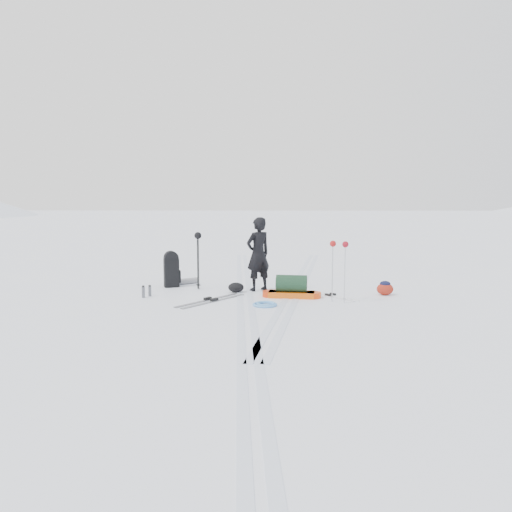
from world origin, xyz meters
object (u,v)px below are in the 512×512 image
(skier, at_px, (258,254))
(pulk_sled, at_px, (292,289))
(ski_poles_black, at_px, (198,243))
(expedition_rucksack, at_px, (174,270))

(skier, height_order, pulk_sled, skier)
(pulk_sled, height_order, ski_poles_black, ski_poles_black)
(skier, height_order, expedition_rucksack, skier)
(skier, distance_m, ski_poles_black, 1.57)
(ski_poles_black, bearing_deg, pulk_sled, -12.70)
(pulk_sled, xyz_separation_m, ski_poles_black, (-2.35, 1.02, 1.00))
(skier, relative_size, pulk_sled, 1.31)
(ski_poles_black, bearing_deg, expedition_rucksack, 164.53)
(skier, relative_size, ski_poles_black, 1.26)
(skier, xyz_separation_m, ski_poles_black, (-1.54, 0.16, 0.27))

